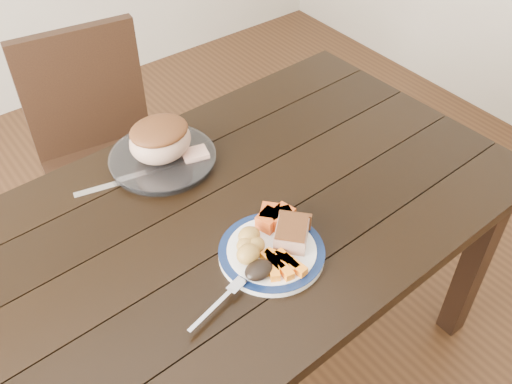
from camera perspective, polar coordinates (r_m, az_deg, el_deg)
ground at (r=2.07m, az=-2.20°, el=-17.16°), size 4.00×4.00×0.00m
dining_table at (r=1.54m, az=-2.84°, el=-4.75°), size 1.64×0.97×0.75m
chair_far at (r=2.11m, az=-15.12°, el=4.29°), size 0.48×0.49×0.93m
dinner_plate at (r=1.37m, az=1.57°, el=-6.09°), size 0.25×0.25×0.02m
plate_rim at (r=1.36m, az=1.57°, el=-5.86°), size 0.25×0.25×0.02m
serving_platter at (r=1.64m, az=-9.29°, el=3.25°), size 0.30×0.30×0.02m
pork_slice at (r=1.37m, az=3.58°, el=-4.19°), size 0.12×0.12×0.04m
roasted_potatoes at (r=1.34m, az=-0.65°, el=-5.19°), size 0.09×0.09×0.05m
carrot_batons at (r=1.32m, az=2.55°, el=-7.15°), size 0.08×0.11×0.02m
pumpkin_wedges at (r=1.41m, az=1.95°, el=-2.56°), size 0.10×0.09×0.04m
dark_mushroom at (r=1.30m, az=0.29°, el=-7.81°), size 0.07×0.05×0.03m
fork at (r=1.27m, az=-3.50°, el=-10.79°), size 0.18×0.06×0.00m
roast_joint at (r=1.60m, az=-9.55°, el=5.06°), size 0.18×0.15×0.12m
cut_slice at (r=1.62m, az=-6.10°, el=3.77°), size 0.08×0.07×0.02m
carving_knife at (r=1.61m, az=-10.22°, el=1.98°), size 0.32×0.09×0.01m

